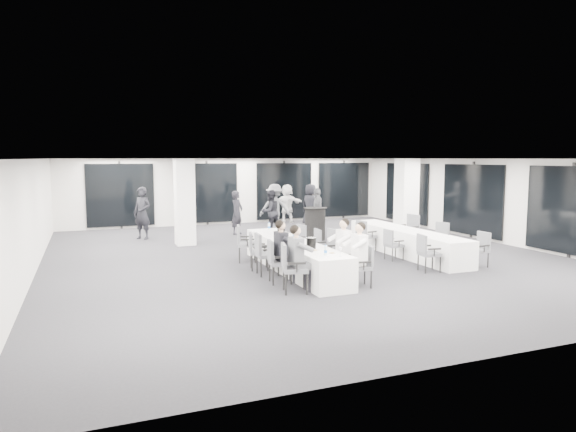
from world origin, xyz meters
The scene contains 42 objects.
room centered at (0.89, 1.11, 1.39)m, with size 14.04×16.04×2.84m.
column_left centered at (-2.80, 3.20, 1.40)m, with size 0.60×0.60×2.80m, color white.
column_right centered at (4.20, 1.00, 1.40)m, with size 0.60×0.60×2.80m, color white.
banquet_table_main centered at (-0.98, -1.73, 0.38)m, with size 0.90×5.00×0.75m, color white.
banquet_table_side centered at (2.90, -0.94, 0.38)m, with size 0.90×5.00×0.75m, color white.
cocktail_table centered at (1.56, 2.56, 0.57)m, with size 0.81×0.81×1.12m.
chair_main_left_near centered at (-1.82, -3.64, 0.59)m, with size 0.64×0.67×1.04m.
chair_main_left_second centered at (-1.81, -2.77, 0.56)m, with size 0.56×0.60×0.98m.
chair_main_left_mid centered at (-1.82, -1.90, 0.58)m, with size 0.56×0.61×1.02m.
chair_main_left_fourth centered at (-1.81, -1.24, 0.54)m, with size 0.57×0.60×0.94m.
chair_main_left_far centered at (-1.81, -0.18, 0.57)m, with size 0.62×0.64×1.01m.
chair_main_right_near centered at (-0.15, -3.77, 0.52)m, with size 0.53×0.57×0.92m.
chair_main_right_second centered at (-0.15, -3.00, 0.55)m, with size 0.56×0.60×0.96m.
chair_main_right_mid centered at (-0.14, -2.00, 0.59)m, with size 0.58×0.63×1.04m.
chair_main_right_fourth centered at (-0.15, -1.07, 0.53)m, with size 0.50×0.55×0.92m.
chair_main_right_far centered at (-0.15, 0.00, 0.52)m, with size 0.53×0.57×0.91m.
chair_side_left_near centered at (2.06, -3.03, 0.54)m, with size 0.54×0.58×0.94m.
chair_side_left_mid centered at (2.07, -1.47, 0.49)m, with size 0.46×0.50×0.86m.
chair_side_left_far centered at (2.06, 0.03, 0.54)m, with size 0.57×0.60×0.94m.
chair_side_right_near centered at (3.73, -3.04, 0.52)m, with size 0.48×0.53×0.91m.
chair_side_right_mid centered at (3.73, -1.37, 0.55)m, with size 0.58×0.61×0.96m.
chair_side_right_far centered at (3.74, 0.10, 0.59)m, with size 0.61×0.65×1.04m.
seated_guest_a centered at (-1.65, -3.67, 0.81)m, with size 0.50×0.38×1.44m.
seated_guest_b centered at (-1.65, -2.78, 0.81)m, with size 0.50×0.38×1.44m.
seated_guest_c centered at (-0.31, -3.75, 0.81)m, with size 0.50×0.38×1.44m.
seated_guest_d centered at (-0.31, -3.01, 0.81)m, with size 0.50×0.38×1.44m.
standing_guest_a centered at (-0.59, 4.78, 0.92)m, with size 0.67×0.54×1.83m, color black.
standing_guest_b centered at (0.66, 4.63, 0.92)m, with size 0.89×0.54×1.85m, color black.
standing_guest_c centered at (0.97, 4.97, 1.04)m, with size 1.34×0.68×2.07m, color #5B5E63.
standing_guest_d centered at (2.49, 4.38, 0.95)m, with size 1.12×0.63×1.90m, color #5B5E63.
standing_guest_e centered at (2.94, 6.05, 0.99)m, with size 0.95×0.58×1.98m, color black.
standing_guest_f centered at (2.33, 7.20, 0.96)m, with size 1.76×0.68×1.92m, color white.
standing_guest_g centered at (-3.97, 4.93, 1.03)m, with size 0.75×0.61×2.07m, color black.
ice_bucket_near centered at (-0.98, -2.81, 0.88)m, with size 0.22×0.22×0.25m, color black.
ice_bucket_far centered at (-0.89, -0.61, 0.87)m, with size 0.21×0.21×0.24m, color black.
water_bottle_a centered at (-1.04, -3.71, 0.86)m, with size 0.07×0.07×0.21m, color silver.
water_bottle_b centered at (-0.83, -1.41, 0.87)m, with size 0.07×0.07×0.24m, color silver.
water_bottle_c centered at (-0.89, 0.36, 0.86)m, with size 0.07×0.07×0.21m, color silver.
plate_a centered at (-1.02, -3.11, 0.76)m, with size 0.20×0.20×0.03m.
plate_b centered at (-0.82, -3.57, 0.76)m, with size 0.18×0.18×0.03m.
plate_c centered at (-0.99, -2.15, 0.76)m, with size 0.19×0.19×0.03m.
wine_glass centered at (-0.80, -3.92, 0.91)m, with size 0.08×0.08×0.21m.
Camera 1 is at (-5.74, -13.46, 2.82)m, focal length 32.00 mm.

